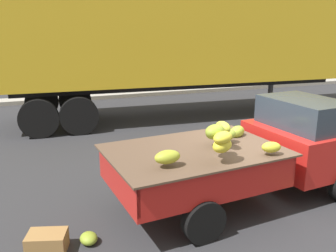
{
  "coord_description": "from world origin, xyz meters",
  "views": [
    {
      "loc": [
        -3.64,
        -5.02,
        2.98
      ],
      "look_at": [
        -1.57,
        0.65,
        1.29
      ],
      "focal_mm": 38.35,
      "sensor_mm": 36.0,
      "label": 1
    }
  ],
  "objects": [
    {
      "name": "pickup_truck",
      "position": [
        0.54,
        0.1,
        0.88
      ],
      "size": [
        5.01,
        2.28,
        1.7
      ],
      "rotation": [
        0.0,
        0.0,
        0.1
      ],
      "color": "#B21E19",
      "rests_on": "ground"
    },
    {
      "name": "curb_strip",
      "position": [
        0.0,
        10.26,
        0.08
      ],
      "size": [
        80.0,
        0.8,
        0.16
      ],
      "primitive_type": "cube",
      "color": "gray",
      "rests_on": "ground"
    },
    {
      "name": "ground",
      "position": [
        0.0,
        0.0,
        0.0
      ],
      "size": [
        220.0,
        220.0,
        0.0
      ],
      "primitive_type": "plane",
      "color": "#28282B"
    },
    {
      "name": "produce_crate",
      "position": [
        -3.72,
        -0.43,
        0.14
      ],
      "size": [
        0.6,
        0.49,
        0.27
      ],
      "primitive_type": "cube",
      "rotation": [
        0.0,
        0.0,
        -0.29
      ],
      "color": "olive",
      "rests_on": "ground"
    },
    {
      "name": "semi_trailer",
      "position": [
        0.96,
        6.07,
        2.54
      ],
      "size": [
        12.12,
        3.22,
        3.95
      ],
      "rotation": [
        0.0,
        0.0,
        -0.06
      ],
      "color": "gold",
      "rests_on": "ground"
    },
    {
      "name": "fallen_banana_bunch_near_tailgate",
      "position": [
        -3.17,
        -0.45,
        0.08
      ],
      "size": [
        0.27,
        0.31,
        0.16
      ],
      "primitive_type": "ellipsoid",
      "rotation": [
        0.0,
        0.0,
        4.81
      ],
      "color": "olive",
      "rests_on": "ground"
    }
  ]
}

